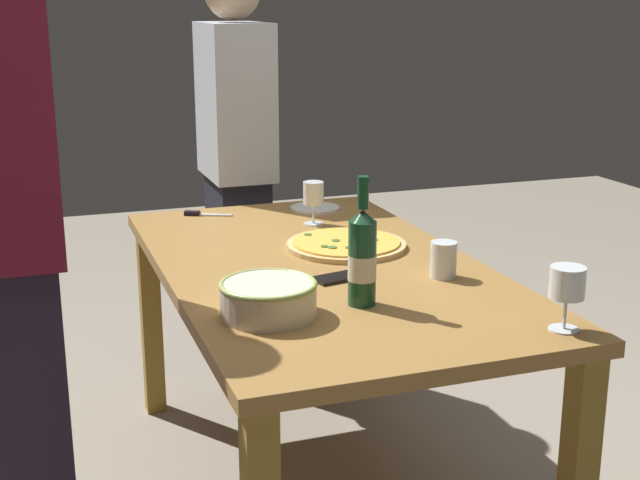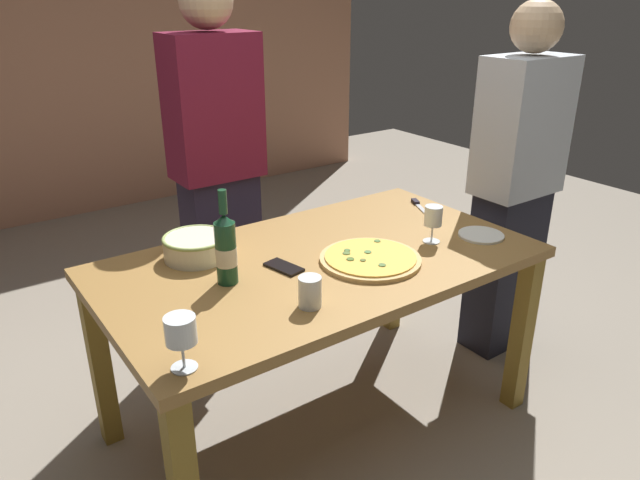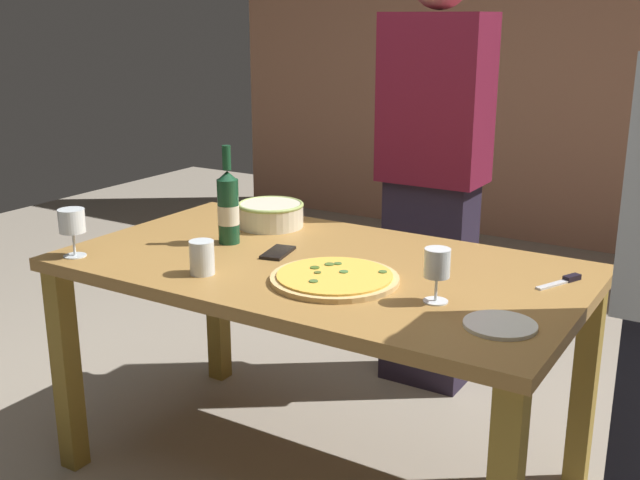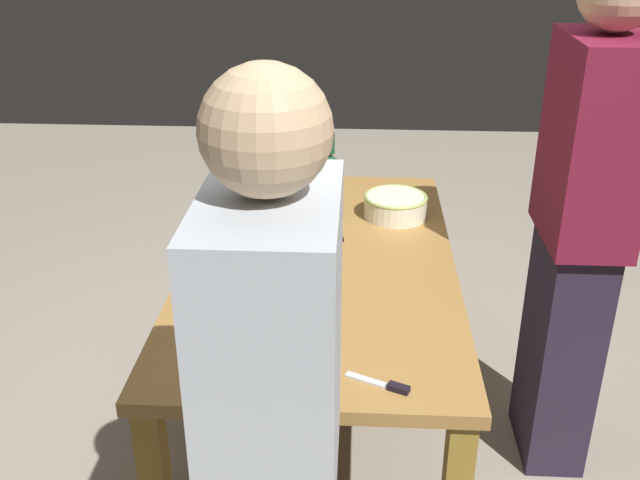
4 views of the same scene
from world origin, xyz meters
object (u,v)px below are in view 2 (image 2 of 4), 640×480
person_host (515,187)px  person_guest_left (218,169)px  wine_bottle (226,248)px  side_plate (481,235)px  cell_phone (284,267)px  wine_glass_by_bottle (433,218)px  pizza (370,259)px  cup_amber (310,292)px  pizza_knife (418,204)px  wine_glass_near_pizza (181,333)px  serving_bowl (196,246)px  dining_table (320,280)px

person_host → person_guest_left: (-1.08, 0.86, 0.06)m
wine_bottle → side_plate: wine_bottle is taller
cell_phone → wine_glass_by_bottle: bearing=-24.4°
pizza → side_plate: size_ratio=2.06×
wine_glass_by_bottle → cup_amber: bearing=-167.9°
side_plate → person_host: 0.48m
wine_bottle → pizza_knife: size_ratio=2.00×
wine_glass_by_bottle → wine_glass_near_pizza: bearing=-168.7°
cell_phone → person_host: 1.24m
pizza → side_plate: 0.52m
serving_bowl → person_host: bearing=-11.3°
wine_bottle → person_host: 1.45m
side_plate → person_guest_left: person_guest_left is taller
dining_table → serving_bowl: serving_bowl is taller
pizza → wine_glass_by_bottle: wine_glass_by_bottle is taller
dining_table → cell_phone: (-0.16, -0.00, 0.10)m
serving_bowl → person_guest_left: size_ratio=0.14×
pizza → person_host: size_ratio=0.23×
wine_bottle → cup_amber: wine_bottle is taller
wine_glass_near_pizza → cup_amber: 0.47m
side_plate → person_guest_left: 1.24m
cup_amber → person_guest_left: size_ratio=0.06×
person_host → serving_bowl: bearing=-9.9°
cell_phone → cup_amber: bearing=-118.0°
person_host → person_guest_left: size_ratio=0.94×
wine_glass_near_pizza → person_guest_left: (0.70, 1.20, 0.03)m
wine_glass_near_pizza → person_host: 1.81m
person_guest_left → wine_glass_by_bottle: bearing=24.7°
dining_table → side_plate: 0.69m
dining_table → cup_amber: size_ratio=15.84×
person_guest_left → wine_bottle: bearing=-24.3°
pizza → cell_phone: bearing=155.9°
cell_phone → person_guest_left: (0.16, 0.84, 0.13)m
pizza_knife → person_host: person_host is taller
serving_bowl → wine_glass_by_bottle: 0.91m
cup_amber → person_host: 1.34m
side_plate → cup_amber: bearing=-175.5°
wine_bottle → cell_phone: 0.24m
person_host → pizza_knife: bearing=-29.3°
side_plate → cell_phone: 0.83m
wine_glass_near_pizza → cell_phone: wine_glass_near_pizza is taller
serving_bowl → pizza_knife: (1.07, -0.06, -0.04)m
dining_table → wine_glass_near_pizza: bearing=-152.6°
person_guest_left → pizza_knife: bearing=47.8°
serving_bowl → side_plate: 1.13m
serving_bowl → wine_glass_near_pizza: 0.70m
dining_table → pizza: 0.21m
wine_bottle → side_plate: 1.05m
pizza → wine_bottle: (-0.50, 0.15, 0.11)m
dining_table → wine_glass_by_bottle: bearing=-16.6°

